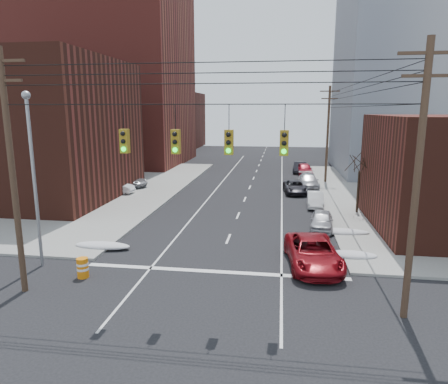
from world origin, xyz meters
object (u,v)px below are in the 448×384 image
(parked_car_f, at_px, (300,167))
(parked_car_c, at_px, (295,187))
(parked_car_e, at_px, (305,169))
(lot_car_b, at_px, (129,181))
(lot_car_d, at_px, (72,181))
(construction_barrel, at_px, (83,268))
(parked_car_a, at_px, (322,220))
(lot_car_a, at_px, (115,187))
(lot_car_c, at_px, (32,195))
(parked_car_b, at_px, (315,200))
(parked_car_d, at_px, (308,181))
(red_pickup, at_px, (313,252))

(parked_car_f, bearing_deg, parked_car_c, -88.51)
(parked_car_e, height_order, lot_car_b, parked_car_e)
(lot_car_d, bearing_deg, parked_car_e, -48.69)
(construction_barrel, bearing_deg, parked_car_a, 38.62)
(lot_car_a, relative_size, lot_car_c, 0.76)
(construction_barrel, bearing_deg, parked_car_e, 69.54)
(parked_car_a, height_order, lot_car_a, lot_car_a)
(parked_car_b, bearing_deg, parked_car_d, 92.70)
(construction_barrel, bearing_deg, lot_car_b, 105.86)
(parked_car_a, relative_size, parked_car_b, 1.00)
(lot_car_a, relative_size, lot_car_d, 1.05)
(parked_car_f, distance_m, lot_car_b, 23.29)
(parked_car_c, xyz_separation_m, lot_car_a, (-17.95, -3.17, 0.16))
(parked_car_a, xyz_separation_m, lot_car_a, (-19.44, 9.27, 0.13))
(lot_car_a, bearing_deg, parked_car_b, -93.34)
(red_pickup, bearing_deg, parked_car_c, 85.24)
(lot_car_a, height_order, lot_car_b, lot_car_a)
(parked_car_c, bearing_deg, lot_car_b, 172.42)
(lot_car_c, bearing_deg, lot_car_d, -4.36)
(parked_car_f, xyz_separation_m, lot_car_a, (-19.01, -17.14, 0.07))
(parked_car_b, bearing_deg, red_pickup, -92.87)
(parked_car_e, distance_m, construction_barrel, 36.97)
(parked_car_d, bearing_deg, parked_car_f, 90.77)
(parked_car_a, bearing_deg, lot_car_a, 160.57)
(parked_car_a, xyz_separation_m, parked_car_b, (0.11, 6.88, -0.02))
(parked_car_a, bearing_deg, lot_car_d, 161.54)
(red_pickup, bearing_deg, parked_car_a, 75.12)
(parked_car_b, height_order, parked_car_f, parked_car_f)
(parked_car_a, xyz_separation_m, lot_car_c, (-24.97, 4.05, 0.23))
(parked_car_d, xyz_separation_m, lot_car_c, (-25.00, -11.40, 0.14))
(parked_car_b, distance_m, parked_car_c, 5.79)
(lot_car_a, distance_m, lot_car_c, 7.61)
(lot_car_a, height_order, construction_barrel, lot_car_a)
(parked_car_b, distance_m, lot_car_c, 25.24)
(parked_car_b, distance_m, parked_car_d, 8.57)
(red_pickup, bearing_deg, parked_car_f, 82.97)
(parked_car_e, xyz_separation_m, parked_car_f, (-0.54, 2.01, -0.04))
(parked_car_b, xyz_separation_m, construction_barrel, (-12.92, -17.12, -0.11))
(parked_car_b, bearing_deg, parked_car_a, -88.71)
(parked_car_c, distance_m, lot_car_a, 18.22)
(lot_car_d, bearing_deg, lot_car_a, -96.74)
(parked_car_b, relative_size, lot_car_d, 1.04)
(red_pickup, relative_size, lot_car_c, 1.11)
(parked_car_e, bearing_deg, lot_car_b, -154.16)
(parked_car_c, height_order, parked_car_e, parked_car_e)
(parked_car_c, xyz_separation_m, lot_car_b, (-17.88, 0.42, 0.14))
(red_pickup, distance_m, parked_car_c, 19.52)
(parked_car_c, relative_size, parked_car_f, 1.04)
(parked_car_c, bearing_deg, parked_car_d, 56.96)
(red_pickup, xyz_separation_m, parked_car_e, (1.23, 31.48, -0.02))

